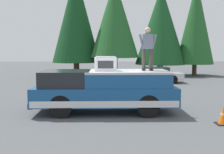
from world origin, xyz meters
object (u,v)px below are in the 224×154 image
object	(u,v)px
pickup_truck	(105,90)
compressor_unit	(106,64)
parked_car_silver	(154,75)
traffic_cone	(223,116)
person_on_truck_bed	(148,48)

from	to	relation	value
pickup_truck	compressor_unit	xyz separation A→B (m)	(-0.08, -0.03, 1.05)
pickup_truck	parked_car_silver	distance (m)	10.31
pickup_truck	traffic_cone	size ratio (longest dim) A/B	8.94
pickup_truck	compressor_unit	size ratio (longest dim) A/B	6.60
parked_car_silver	traffic_cone	world-z (taller)	parked_car_silver
parked_car_silver	traffic_cone	size ratio (longest dim) A/B	6.61
compressor_unit	parked_car_silver	world-z (taller)	compressor_unit
person_on_truck_bed	traffic_cone	world-z (taller)	person_on_truck_bed
parked_car_silver	traffic_cone	distance (m)	11.54
person_on_truck_bed	compressor_unit	bearing A→B (deg)	96.49
compressor_unit	parked_car_silver	distance (m)	10.46
compressor_unit	parked_car_silver	xyz separation A→B (m)	(9.71, -3.65, -1.35)
compressor_unit	traffic_cone	size ratio (longest dim) A/B	1.35
person_on_truck_bed	parked_car_silver	world-z (taller)	person_on_truck_bed
compressor_unit	parked_car_silver	bearing A→B (deg)	-20.58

